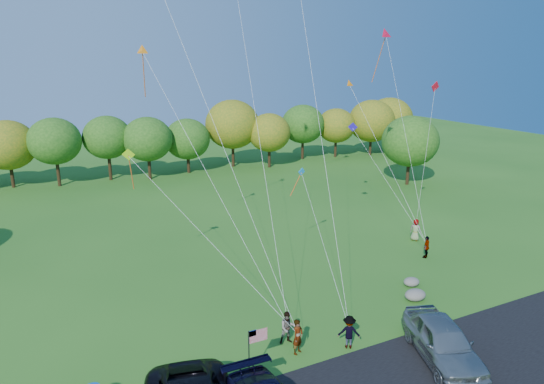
{
  "coord_description": "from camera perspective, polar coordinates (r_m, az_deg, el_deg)",
  "views": [
    {
      "loc": [
        -11.88,
        -17.05,
        13.35
      ],
      "look_at": [
        -0.39,
        6.0,
        6.17
      ],
      "focal_mm": 32.0,
      "sensor_mm": 36.0,
      "label": 1
    }
  ],
  "objects": [
    {
      "name": "flyer_a",
      "position": [
        23.45,
        3.06,
        -16.63
      ],
      "size": [
        0.74,
        0.65,
        1.71
      ],
      "primitive_type": "imported",
      "rotation": [
        0.0,
        0.0,
        0.47
      ],
      "color": "#4C4C59",
      "rests_on": "ground"
    },
    {
      "name": "flyer_b",
      "position": [
        24.16,
        1.87,
        -15.66
      ],
      "size": [
        0.91,
        0.77,
        1.64
      ],
      "primitive_type": "imported",
      "rotation": [
        0.0,
        0.0,
        -0.21
      ],
      "color": "#4C4C59",
      "rests_on": "ground"
    },
    {
      "name": "boulder_far",
      "position": [
        30.92,
        16.09,
        -10.12
      ],
      "size": [
        1.0,
        0.83,
        0.52
      ],
      "primitive_type": "ellipsoid",
      "color": "gray",
      "rests_on": "ground"
    },
    {
      "name": "minivan_silver",
      "position": [
        24.14,
        19.47,
        -16.24
      ],
      "size": [
        3.85,
        5.8,
        1.83
      ],
      "primitive_type": "imported",
      "rotation": [
        0.0,
        0.0,
        -0.34
      ],
      "color": "gray",
      "rests_on": "asphalt_lane"
    },
    {
      "name": "flyer_d",
      "position": [
        35.11,
        17.72,
        -6.17
      ],
      "size": [
        0.98,
        0.82,
        1.57
      ],
      "primitive_type": "imported",
      "rotation": [
        0.0,
        0.0,
        3.72
      ],
      "color": "#4C4C59",
      "rests_on": "ground"
    },
    {
      "name": "flyer_c",
      "position": [
        24.11,
        9.05,
        -15.95
      ],
      "size": [
        1.22,
        1.07,
        1.64
      ],
      "primitive_type": "imported",
      "rotation": [
        0.0,
        0.0,
        2.59
      ],
      "color": "#4C4C59",
      "rests_on": "ground"
    },
    {
      "name": "ground",
      "position": [
        24.7,
        7.37,
        -17.28
      ],
      "size": [
        140.0,
        140.0,
        0.0
      ],
      "primitive_type": "plane",
      "color": "#29621C",
      "rests_on": "ground"
    },
    {
      "name": "treeline",
      "position": [
        55.12,
        -13.29,
        6.32
      ],
      "size": [
        75.39,
        28.09,
        8.56
      ],
      "color": "#332412",
      "rests_on": "ground"
    },
    {
      "name": "flag_assembly",
      "position": [
        21.32,
        -2.08,
        -17.27
      ],
      "size": [
        0.89,
        0.58,
        2.4
      ],
      "color": "black",
      "rests_on": "ground"
    },
    {
      "name": "boulder_near",
      "position": [
        29.29,
        16.5,
        -11.53
      ],
      "size": [
        1.27,
        1.0,
        0.64
      ],
      "primitive_type": "ellipsoid",
      "color": "gray",
      "rests_on": "ground"
    },
    {
      "name": "flyer_e",
      "position": [
        38.06,
        16.53,
        -4.29
      ],
      "size": [
        0.89,
        0.97,
        1.67
      ],
      "primitive_type": "imported",
      "rotation": [
        0.0,
        0.0,
        2.16
      ],
      "color": "#4C4C59",
      "rests_on": "ground"
    }
  ]
}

